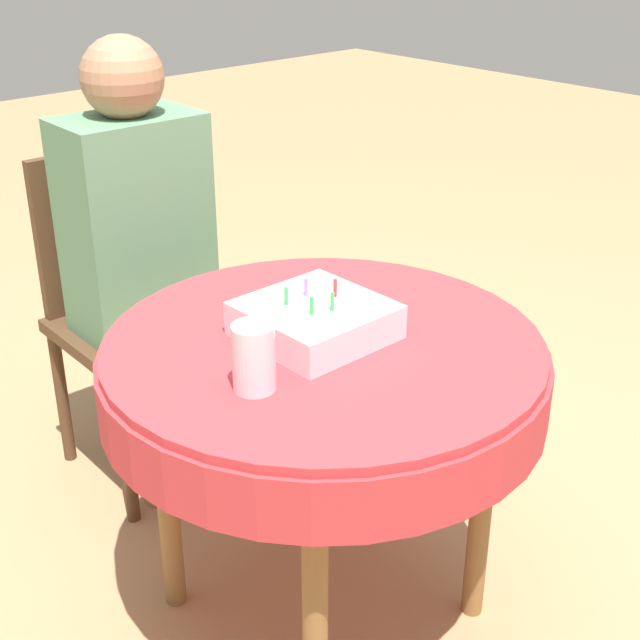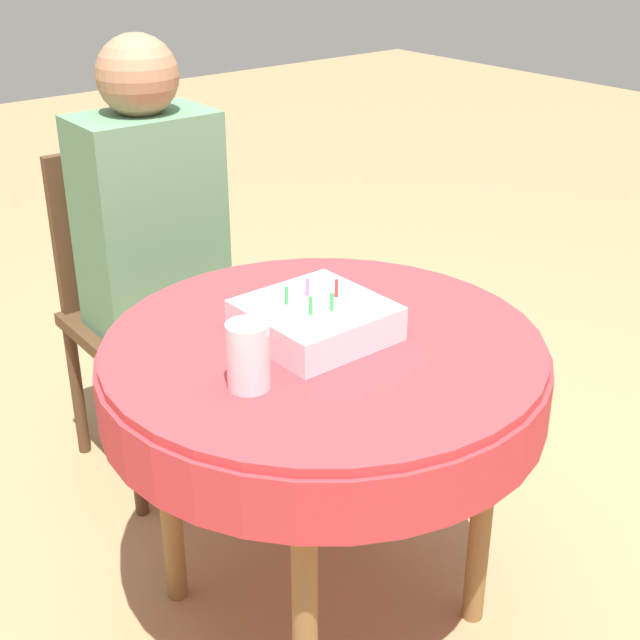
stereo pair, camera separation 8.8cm
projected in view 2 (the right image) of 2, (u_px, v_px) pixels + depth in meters
name	position (u px, v px, depth m)	size (l,w,h in m)	color
ground_plane	(323.00, 604.00, 2.14)	(12.00, 12.00, 0.00)	#A37F56
dining_table	(323.00, 378.00, 1.87)	(0.93, 0.93, 0.72)	#BC3338
chair	(145.00, 299.00, 2.54)	(0.45, 0.45, 0.92)	#4C331E
person	(154.00, 226.00, 2.37)	(0.37, 0.33, 1.24)	#9E7051
birthday_cake	(314.00, 321.00, 1.83)	(0.27, 0.27, 0.11)	silver
drinking_glass	(248.00, 356.00, 1.63)	(0.08, 0.08, 0.13)	silver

